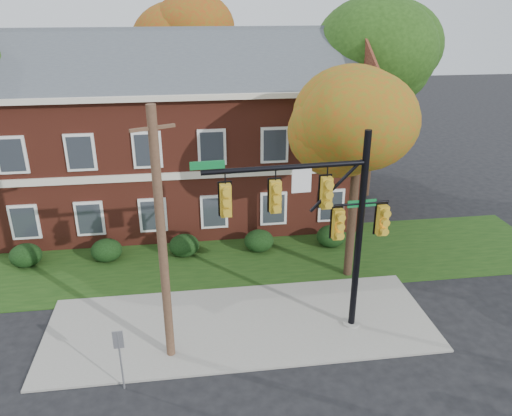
{
  "coord_description": "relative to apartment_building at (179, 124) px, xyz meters",
  "views": [
    {
      "loc": [
        -1.53,
        -14.12,
        11.12
      ],
      "look_at": [
        0.85,
        3.0,
        3.8
      ],
      "focal_mm": 35.0,
      "sensor_mm": 36.0,
      "label": 1
    }
  ],
  "objects": [
    {
      "name": "tree_near_right",
      "position": [
        7.22,
        -8.09,
        1.68
      ],
      "size": [
        4.5,
        4.25,
        8.58
      ],
      "color": "black",
      "rests_on": "ground"
    },
    {
      "name": "traffic_signal",
      "position": [
        4.68,
        -11.65,
        -0.43
      ],
      "size": [
        6.57,
        0.75,
        7.34
      ],
      "rotation": [
        0.0,
        0.0,
        0.06
      ],
      "color": "gray",
      "rests_on": "ground"
    },
    {
      "name": "tree_far_rear",
      "position": [
        1.34,
        7.84,
        3.86
      ],
      "size": [
        6.84,
        6.46,
        11.52
      ],
      "color": "black",
      "rests_on": "ground"
    },
    {
      "name": "sidewalk",
      "position": [
        2.0,
        -10.95,
        -4.95
      ],
      "size": [
        14.0,
        5.0,
        0.08
      ],
      "primitive_type": "cube",
      "color": "gray",
      "rests_on": "ground"
    },
    {
      "name": "hedge_center",
      "position": [
        0.0,
        -5.25,
        -4.46
      ],
      "size": [
        1.4,
        1.26,
        1.05
      ],
      "primitive_type": "ellipsoid",
      "color": "black",
      "rests_on": "ground"
    },
    {
      "name": "apartment_building",
      "position": [
        0.0,
        0.0,
        0.0
      ],
      "size": [
        18.8,
        8.8,
        9.74
      ],
      "color": "maroon",
      "rests_on": "ground"
    },
    {
      "name": "hedge_far_right",
      "position": [
        7.0,
        -5.25,
        -4.46
      ],
      "size": [
        1.4,
        1.26,
        1.05
      ],
      "primitive_type": "ellipsoid",
      "color": "black",
      "rests_on": "ground"
    },
    {
      "name": "utility_pole",
      "position": [
        -0.5,
        -12.29,
        -0.7
      ],
      "size": [
        1.24,
        0.61,
        8.45
      ],
      "rotation": [
        0.0,
        0.0,
        0.41
      ],
      "color": "#4A3222",
      "rests_on": "ground"
    },
    {
      "name": "sign_post",
      "position": [
        -1.91,
        -13.65,
        -3.54
      ],
      "size": [
        0.31,
        0.06,
        2.13
      ],
      "rotation": [
        0.0,
        0.0,
        0.03
      ],
      "color": "slate",
      "rests_on": "ground"
    },
    {
      "name": "ground",
      "position": [
        2.0,
        -11.95,
        -4.99
      ],
      "size": [
        120.0,
        120.0,
        0.0
      ],
      "primitive_type": "plane",
      "color": "black",
      "rests_on": "ground"
    },
    {
      "name": "grass_strip",
      "position": [
        2.0,
        -5.95,
        -4.97
      ],
      "size": [
        30.0,
        6.0,
        0.04
      ],
      "primitive_type": "cube",
      "color": "#193811",
      "rests_on": "ground"
    },
    {
      "name": "hedge_right",
      "position": [
        3.5,
        -5.25,
        -4.46
      ],
      "size": [
        1.4,
        1.26,
        1.05
      ],
      "primitive_type": "ellipsoid",
      "color": "black",
      "rests_on": "ground"
    },
    {
      "name": "hedge_left",
      "position": [
        -3.5,
        -5.25,
        -4.46
      ],
      "size": [
        1.4,
        1.26,
        1.05
      ],
      "primitive_type": "ellipsoid",
      "color": "black",
      "rests_on": "ground"
    },
    {
      "name": "hedge_far_left",
      "position": [
        -7.0,
        -5.25,
        -4.46
      ],
      "size": [
        1.4,
        1.26,
        1.05
      ],
      "primitive_type": "ellipsoid",
      "color": "black",
      "rests_on": "ground"
    },
    {
      "name": "tree_right_rear",
      "position": [
        11.31,
        0.86,
        3.13
      ],
      "size": [
        6.3,
        5.95,
        10.62
      ],
      "color": "black",
      "rests_on": "ground"
    }
  ]
}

